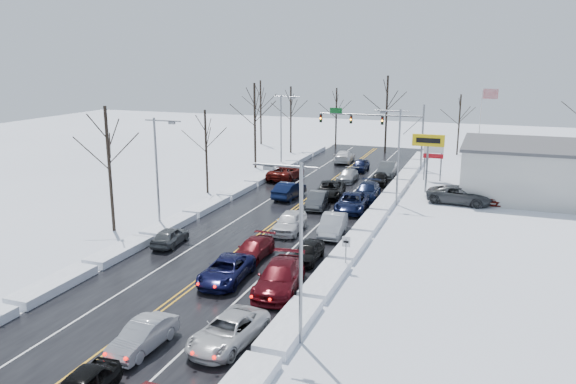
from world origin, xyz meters
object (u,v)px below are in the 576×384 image
at_px(flagpole, 482,122).
at_px(oncoming_car_0, 289,198).
at_px(tires_plus_sign, 428,144).
at_px(traffic_signal_mast, 382,124).
at_px(dealership_building, 570,172).

relative_size(flagpole, oncoming_car_0, 2.03).
xyz_separation_m(tires_plus_sign, oncoming_car_0, (-12.40, -7.06, -4.99)).
bearing_deg(traffic_signal_mast, tires_plus_sign, -59.54).
xyz_separation_m(tires_plus_sign, dealership_building, (13.48, 2.01, -2.34)).
distance_m(dealership_building, oncoming_car_0, 27.55).
distance_m(tires_plus_sign, dealership_building, 13.82).
bearing_deg(tires_plus_sign, flagpole, 71.56).
bearing_deg(flagpole, dealership_building, -53.73).
bearing_deg(traffic_signal_mast, flagpole, 9.73).
xyz_separation_m(tires_plus_sign, flagpole, (4.67, 14.01, 0.93)).
xyz_separation_m(flagpole, oncoming_car_0, (-17.07, -21.07, -5.93)).
height_order(traffic_signal_mast, dealership_building, traffic_signal_mast).
relative_size(traffic_signal_mast, flagpole, 1.33).
bearing_deg(tires_plus_sign, oncoming_car_0, -150.35).
bearing_deg(oncoming_car_0, dealership_building, -156.14).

